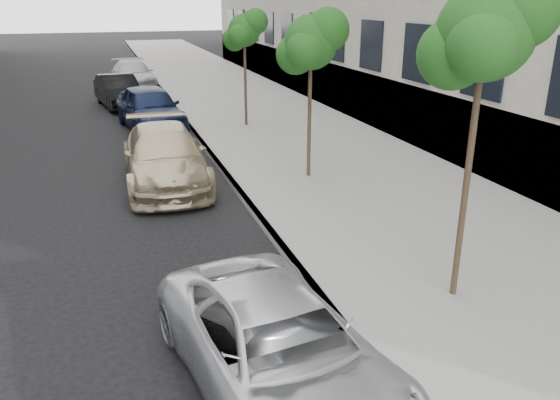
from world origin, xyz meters
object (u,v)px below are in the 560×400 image
minivan (280,350)px  suv (165,156)px  tree_near (487,33)px  sedan_blue (150,108)px  sedan_rear (133,75)px  sedan_black (119,91)px  tree_far (245,31)px  tree_mid (312,42)px

minivan → suv: (-0.32, 8.67, 0.11)m
tree_near → minivan: (-3.34, -1.20, -3.52)m
tree_near → sedan_blue: tree_near is taller
suv → sedan_rear: (0.33, 16.68, -0.00)m
sedan_blue → sedan_black: size_ratio=1.11×
tree_far → sedan_black: 7.86m
tree_near → tree_far: tree_near is taller
tree_mid → tree_far: (-0.00, 6.50, -0.06)m
tree_mid → sedan_blue: size_ratio=0.90×
tree_near → tree_far: size_ratio=1.17×
tree_far → sedan_rear: tree_far is taller
tree_mid → sedan_black: size_ratio=1.00×
tree_far → minivan: bearing=-103.2°
tree_far → suv: bearing=-123.4°
tree_far → sedan_rear: bearing=106.6°
tree_near → minivan: bearing=-160.2°
minivan → sedan_blue: (-0.07, 15.10, 0.18)m
suv → sedan_rear: bearing=90.8°
tree_near → suv: tree_near is taller
tree_near → sedan_black: (-4.30, 18.95, -3.44)m
minivan → sedan_rear: 25.35m
sedan_blue → sedan_rear: 10.26m
suv → sedan_blue: (0.25, 6.43, 0.08)m
tree_near → sedan_blue: size_ratio=1.03×
sedan_blue → suv: bearing=-99.5°
minivan → suv: 8.67m
tree_near → sedan_rear: tree_near is taller
minivan → sedan_rear: size_ratio=0.89×
tree_mid → sedan_black: tree_mid is taller
tree_far → sedan_blue: tree_far is taller
tree_near → sedan_rear: (-3.33, 24.15, -3.42)m
sedan_blue → tree_mid: bearing=-72.5°
tree_far → sedan_black: tree_far is taller
tree_near → minivan: size_ratio=1.09×
tree_near → sedan_black: bearing=102.8°
sedan_blue → sedan_rear: size_ratio=0.95×
suv → sedan_rear: size_ratio=1.01×
minivan → sedan_rear: bearing=82.2°
suv → sedan_black: 11.51m
sedan_blue → minivan: bearing=-97.0°
sedan_black → sedan_rear: (0.97, 5.19, 0.02)m
sedan_blue → tree_near: bearing=-83.5°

